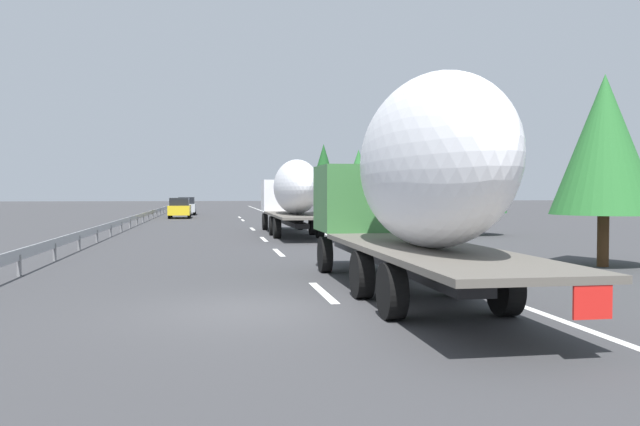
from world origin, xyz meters
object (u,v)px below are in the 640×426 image
Objects in this scene: truck_lead at (293,192)px; truck_trailing at (411,178)px; car_silver_hatch at (187,206)px; car_yellow_coupe at (180,208)px; road_sign at (301,192)px.

truck_lead is 21.24m from truck_trailing.
truck_lead reaches higher than car_silver_hatch.
truck_lead is 3.09× the size of car_yellow_coupe.
truck_trailing is 46.85m from car_yellow_coupe.
truck_trailing is (-21.23, 0.00, 0.27)m from truck_lead.
car_silver_hatch is (34.04, 6.95, -1.42)m from truck_lead.
truck_lead is 2.96× the size of car_silver_hatch.
road_sign reaches higher than car_silver_hatch.
truck_trailing reaches higher than road_sign.
car_yellow_coupe is (25.03, 7.24, -1.42)m from truck_lead.
car_silver_hatch reaches higher than car_yellow_coupe.
car_silver_hatch is at bearing 34.02° from road_sign.
truck_trailing is 55.74m from car_silver_hatch.
car_silver_hatch is 1.39× the size of road_sign.
truck_lead is 4.10× the size of road_sign.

